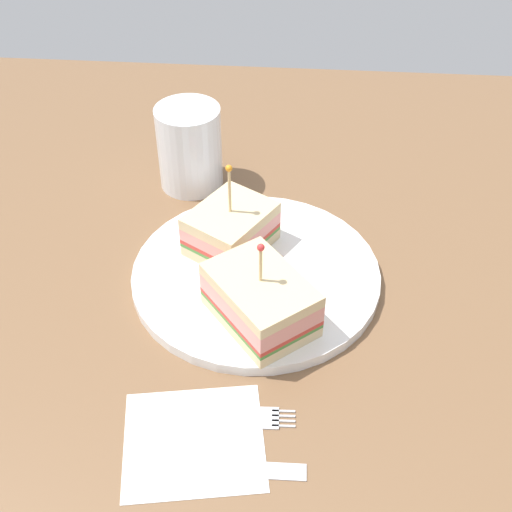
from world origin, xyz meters
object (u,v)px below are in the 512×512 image
object	(u,v)px
knife	(235,468)
drink_glass	(190,152)
napkin	(194,441)
fork	(241,417)
sandwich_half_back	(260,300)
plate	(256,275)
sandwich_half_front	(231,229)

from	to	relation	value
knife	drink_glass	bearing A→B (deg)	-166.43
drink_glass	napkin	xyz separation A→B (cm)	(36.57, 5.71, -4.40)
napkin	knife	xyz separation A→B (cm)	(2.32, 3.67, 0.10)
drink_glass	napkin	bearing A→B (deg)	8.88
napkin	fork	distance (cm)	4.51
sandwich_half_back	knife	bearing A→B (deg)	-3.15
plate	knife	distance (cm)	22.21
drink_glass	sandwich_half_front	bearing A→B (deg)	25.88
sandwich_half_front	knife	bearing A→B (deg)	6.77
sandwich_half_front	sandwich_half_back	world-z (taller)	sandwich_half_front
knife	sandwich_half_front	bearing A→B (deg)	-173.23
plate	sandwich_half_front	xyz separation A→B (cm)	(-3.66, -2.96, 3.00)
plate	drink_glass	distance (cm)	19.48
drink_glass	fork	size ratio (longest dim) A/B	0.84
sandwich_half_back	sandwich_half_front	bearing A→B (deg)	-159.33
sandwich_half_back	fork	size ratio (longest dim) A/B	1.03
plate	fork	size ratio (longest dim) A/B	2.13
plate	drink_glass	world-z (taller)	drink_glass
napkin	drink_glass	bearing A→B (deg)	-171.12
sandwich_half_front	fork	world-z (taller)	sandwich_half_front
sandwich_half_back	knife	distance (cm)	15.91
fork	plate	bearing A→B (deg)	-179.58
sandwich_half_back	fork	distance (cm)	11.21
plate	sandwich_half_front	world-z (taller)	sandwich_half_front
sandwich_half_front	fork	xyz separation A→B (cm)	(20.97, 3.09, -3.42)
sandwich_half_front	napkin	xyz separation A→B (cm)	(23.55, -0.61, -3.52)
sandwich_half_front	drink_glass	distance (cm)	14.50
sandwich_half_back	napkin	size ratio (longest dim) A/B	1.07
plate	fork	distance (cm)	17.32
sandwich_half_back	drink_glass	size ratio (longest dim) A/B	1.22
drink_glass	plate	bearing A→B (deg)	29.09
plate	napkin	size ratio (longest dim) A/B	2.23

